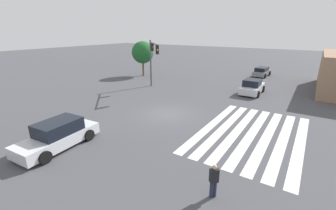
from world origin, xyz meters
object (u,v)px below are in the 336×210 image
object	(u,v)px
traffic_signal_mast	(153,55)
tree_corner_a	(143,52)
car_2	(252,87)
pedestrian	(214,179)
car_0	(58,135)
car_3	(262,72)

from	to	relation	value
traffic_signal_mast	tree_corner_a	bearing A→B (deg)	-178.19
car_2	pedestrian	bearing A→B (deg)	-171.87
car_2	tree_corner_a	size ratio (longest dim) A/B	0.85
car_0	tree_corner_a	xyz separation A→B (m)	(19.93, 9.72, 2.73)
car_0	car_2	world-z (taller)	car_0
car_0	car_2	distance (m)	19.69
traffic_signal_mast	pedestrian	distance (m)	18.63
car_2	car_0	bearing A→B (deg)	159.62
car_0	car_3	xyz separation A→B (m)	(29.37, -5.49, -0.09)
car_2	car_3	world-z (taller)	car_2
car_0	pedestrian	size ratio (longest dim) A/B	3.21
car_3	pedestrian	bearing A→B (deg)	-168.43
traffic_signal_mast	car_3	world-z (taller)	traffic_signal_mast
traffic_signal_mast	car_0	distance (m)	14.89
pedestrian	tree_corner_a	bearing A→B (deg)	1.19
traffic_signal_mast	car_2	bearing A→B (deg)	68.40
tree_corner_a	car_2	bearing A→B (deg)	-94.92
car_0	car_3	distance (m)	29.88
car_0	pedestrian	world-z (taller)	car_0
tree_corner_a	car_0	bearing A→B (deg)	-154.01
car_2	tree_corner_a	distance (m)	16.69
car_3	pedestrian	xyz separation A→B (m)	(-28.37, -3.86, 0.18)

